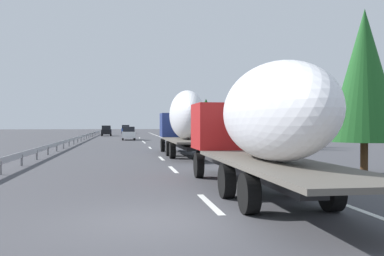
{
  "coord_description": "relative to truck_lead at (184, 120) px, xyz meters",
  "views": [
    {
      "loc": [
        -10.12,
        0.58,
        2.27
      ],
      "look_at": [
        19.88,
        -4.07,
        1.96
      ],
      "focal_mm": 41.01,
      "sensor_mm": 36.0,
      "label": 1
    }
  ],
  "objects": [
    {
      "name": "ground_plane",
      "position": [
        19.57,
        3.6,
        -2.54
      ],
      "size": [
        260.0,
        260.0,
        0.0
      ],
      "primitive_type": "plane",
      "color": "#424247"
    },
    {
      "name": "car_black_suv",
      "position": [
        51.19,
        7.39,
        -1.59
      ],
      "size": [
        4.15,
        1.79,
        1.91
      ],
      "color": "black",
      "rests_on": "ground_plane"
    },
    {
      "name": "lane_stripe_0",
      "position": [
        -18.43,
        1.8,
        -2.54
      ],
      "size": [
        3.2,
        0.2,
        0.01
      ],
      "primitive_type": "cube",
      "color": "white",
      "rests_on": "ground_plane"
    },
    {
      "name": "lane_stripe_2",
      "position": [
        -2.21,
        1.8,
        -2.54
      ],
      "size": [
        3.2,
        0.2,
        0.01
      ],
      "primitive_type": "cube",
      "color": "white",
      "rests_on": "ground_plane"
    },
    {
      "name": "lane_stripe_4",
      "position": [
        21.4,
        1.8,
        -2.54
      ],
      "size": [
        3.2,
        0.2,
        0.01
      ],
      "primitive_type": "cube",
      "color": "white",
      "rests_on": "ground_plane"
    },
    {
      "name": "road_sign",
      "position": [
        14.42,
        -3.1,
        -0.3
      ],
      "size": [
        0.1,
        0.9,
        3.24
      ],
      "color": "gray",
      "rests_on": "ground_plane"
    },
    {
      "name": "tree_2",
      "position": [
        -12.71,
        -6.24,
        1.83
      ],
      "size": [
        3.18,
        3.18,
        7.3
      ],
      "color": "#472D19",
      "rests_on": "ground_plane"
    },
    {
      "name": "lane_stripe_6",
      "position": [
        38.78,
        1.8,
        -2.54
      ],
      "size": [
        3.2,
        0.2,
        0.01
      ],
      "primitive_type": "cube",
      "color": "white",
      "rests_on": "ground_plane"
    },
    {
      "name": "guardrail_median",
      "position": [
        22.57,
        9.6,
        -1.96
      ],
      "size": [
        94.0,
        0.1,
        0.76
      ],
      "color": "#9EA0A5",
      "rests_on": "ground_plane"
    },
    {
      "name": "tree_4",
      "position": [
        48.09,
        -9.0,
        1.16
      ],
      "size": [
        3.34,
        3.34,
        5.54
      ],
      "color": "#472D19",
      "rests_on": "ground_plane"
    },
    {
      "name": "tree_0",
      "position": [
        28.96,
        -7.0,
        0.96
      ],
      "size": [
        3.97,
        3.97,
        5.71
      ],
      "color": "#472D19",
      "rests_on": "ground_plane"
    },
    {
      "name": "car_white_van",
      "position": [
        30.39,
        3.57,
        -1.61
      ],
      "size": [
        4.33,
        1.8,
        1.84
      ],
      "color": "white",
      "rests_on": "ground_plane"
    },
    {
      "name": "truck_lead",
      "position": [
        0.0,
        0.0,
        0.0
      ],
      "size": [
        13.22,
        2.55,
        4.5
      ],
      "color": "navy",
      "rests_on": "ground_plane"
    },
    {
      "name": "edge_line_right",
      "position": [
        24.57,
        -1.9,
        -2.54
      ],
      "size": [
        110.0,
        0.2,
        0.01
      ],
      "primitive_type": "cube",
      "color": "white",
      "rests_on": "ground_plane"
    },
    {
      "name": "tree_3",
      "position": [
        7.14,
        -8.79,
        0.85
      ],
      "size": [
        2.71,
        2.71,
        5.49
      ],
      "color": "#472D19",
      "rests_on": "ground_plane"
    },
    {
      "name": "truck_trailing",
      "position": [
        -17.26,
        -0.0,
        -0.21
      ],
      "size": [
        13.94,
        2.55,
        4.0
      ],
      "color": "#B21919",
      "rests_on": "ground_plane"
    },
    {
      "name": "car_blue_sedan",
      "position": [
        72.07,
        3.86,
        -1.57
      ],
      "size": [
        4.04,
        1.9,
        1.94
      ],
      "color": "#28479E",
      "rests_on": "ground_plane"
    },
    {
      "name": "tree_1",
      "position": [
        11.07,
        -8.97,
        1.81
      ],
      "size": [
        3.2,
        3.2,
        7.06
      ],
      "color": "#472D19",
      "rests_on": "ground_plane"
    },
    {
      "name": "lane_stripe_5",
      "position": [
        25.66,
        1.8,
        -2.54
      ],
      "size": [
        3.2,
        0.2,
        0.01
      ],
      "primitive_type": "cube",
      "color": "white",
      "rests_on": "ground_plane"
    },
    {
      "name": "lane_stripe_1",
      "position": [
        -9.13,
        1.8,
        -2.54
      ],
      "size": [
        3.2,
        0.2,
        0.01
      ],
      "primitive_type": "cube",
      "color": "white",
      "rests_on": "ground_plane"
    },
    {
      "name": "lane_stripe_3",
      "position": [
        10.48,
        1.8,
        -2.54
      ],
      "size": [
        3.2,
        0.2,
        0.01
      ],
      "primitive_type": "cube",
      "color": "white",
      "rests_on": "ground_plane"
    }
  ]
}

